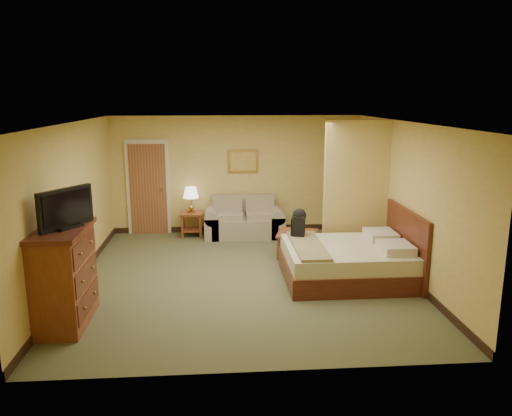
{
  "coord_description": "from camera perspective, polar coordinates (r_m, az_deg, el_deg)",
  "views": [
    {
      "loc": [
        -0.41,
        -8.02,
        3.01
      ],
      "look_at": [
        0.26,
        0.6,
        1.07
      ],
      "focal_mm": 35.0,
      "sensor_mm": 36.0,
      "label": 1
    }
  ],
  "objects": [
    {
      "name": "loveseat",
      "position": [
        10.95,
        -1.36,
        -1.76
      ],
      "size": [
        1.73,
        0.8,
        0.87
      ],
      "color": "gray",
      "rests_on": "floor"
    },
    {
      "name": "baseboard",
      "position": [
        11.4,
        -2.22,
        -2.34
      ],
      "size": [
        5.5,
        0.02,
        0.12
      ],
      "primitive_type": "cube",
      "color": "black",
      "rests_on": "floor"
    },
    {
      "name": "right_wall",
      "position": [
        8.78,
        16.75,
        0.9
      ],
      "size": [
        0.02,
        6.0,
        2.6
      ],
      "primitive_type": "cube",
      "color": "#D3B35A",
      "rests_on": "floor"
    },
    {
      "name": "back_wall",
      "position": [
        11.16,
        -2.28,
        3.84
      ],
      "size": [
        5.5,
        0.02,
        2.6
      ],
      "primitive_type": "cube",
      "color": "#D3B35A",
      "rests_on": "floor"
    },
    {
      "name": "tv",
      "position": [
        6.89,
        -20.91,
        -0.14
      ],
      "size": [
        0.51,
        0.76,
        0.53
      ],
      "rotation": [
        0.0,
        0.0,
        -0.56
      ],
      "color": "black",
      "rests_on": "dresser"
    },
    {
      "name": "coffee_table",
      "position": [
        9.59,
        4.74,
        -3.57
      ],
      "size": [
        0.91,
        0.91,
        0.47
      ],
      "rotation": [
        0.0,
        0.0,
        -0.28
      ],
      "color": "maroon",
      "rests_on": "floor"
    },
    {
      "name": "backpack",
      "position": [
        8.76,
        4.96,
        -1.64
      ],
      "size": [
        0.26,
        0.34,
        0.52
      ],
      "rotation": [
        0.0,
        0.0,
        -0.23
      ],
      "color": "black",
      "rests_on": "bed"
    },
    {
      "name": "left_wall",
      "position": [
        8.52,
        -20.27,
        0.31
      ],
      "size": [
        0.02,
        6.0,
        2.6
      ],
      "primitive_type": "cube",
      "color": "#D3B35A",
      "rests_on": "floor"
    },
    {
      "name": "door",
      "position": [
        11.26,
        -12.23,
        2.27
      ],
      "size": [
        0.94,
        0.16,
        2.1
      ],
      "color": "beige",
      "rests_on": "floor"
    },
    {
      "name": "bed",
      "position": [
        8.53,
        10.98,
        -5.94
      ],
      "size": [
        2.15,
        1.83,
        1.18
      ],
      "color": "#491A11",
      "rests_on": "floor"
    },
    {
      "name": "dresser",
      "position": [
        7.16,
        -21.11,
        -7.26
      ],
      "size": [
        0.66,
        1.25,
        1.33
      ],
      "color": "maroon",
      "rests_on": "floor"
    },
    {
      "name": "wall_picture",
      "position": [
        11.09,
        -1.5,
        5.36
      ],
      "size": [
        0.67,
        0.04,
        0.52
      ],
      "color": "#B78E3F",
      "rests_on": "back_wall"
    },
    {
      "name": "side_table",
      "position": [
        11.01,
        -7.37,
        -1.41
      ],
      "size": [
        0.49,
        0.49,
        0.54
      ],
      "color": "maroon",
      "rests_on": "floor"
    },
    {
      "name": "table_lamp",
      "position": [
        10.88,
        -7.46,
        1.69
      ],
      "size": [
        0.34,
        0.34,
        0.56
      ],
      "color": "#A37B3C",
      "rests_on": "side_table"
    },
    {
      "name": "partition",
      "position": [
        9.46,
        11.36,
        2.0
      ],
      "size": [
        1.2,
        0.15,
        2.6
      ],
      "primitive_type": "cube",
      "color": "#D3B35A",
      "rests_on": "floor"
    },
    {
      "name": "floor",
      "position": [
        8.57,
        -1.42,
        -7.89
      ],
      "size": [
        6.0,
        6.0,
        0.0
      ],
      "primitive_type": "plane",
      "color": "brown",
      "rests_on": "ground"
    },
    {
      "name": "ceiling",
      "position": [
        8.04,
        -1.53,
        9.74
      ],
      "size": [
        6.0,
        6.0,
        0.0
      ],
      "primitive_type": "plane",
      "rotation": [
        3.14,
        0.0,
        0.0
      ],
      "color": "white",
      "rests_on": "back_wall"
    }
  ]
}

